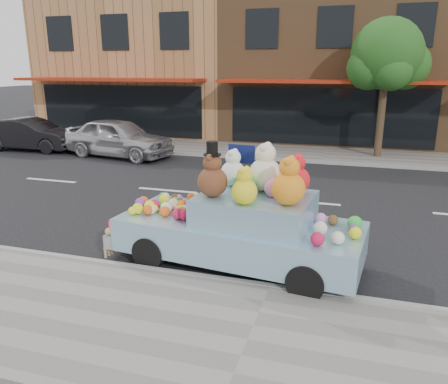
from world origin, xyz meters
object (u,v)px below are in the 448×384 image
(street_tree, at_px, (387,60))
(car_silver, at_px, (119,138))
(art_car, at_px, (241,222))
(car_dark, at_px, (31,135))

(street_tree, bearing_deg, car_silver, -165.59)
(street_tree, height_order, art_car, street_tree)
(car_dark, bearing_deg, art_car, -128.67)
(art_car, bearing_deg, street_tree, 82.03)
(car_silver, height_order, art_car, art_car)
(car_silver, bearing_deg, street_tree, -66.03)
(car_dark, bearing_deg, car_silver, -94.61)
(car_silver, height_order, car_dark, car_silver)
(street_tree, xyz_separation_m, car_silver, (-9.87, -2.54, -2.93))
(car_silver, xyz_separation_m, car_dark, (-4.29, 0.15, -0.08))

